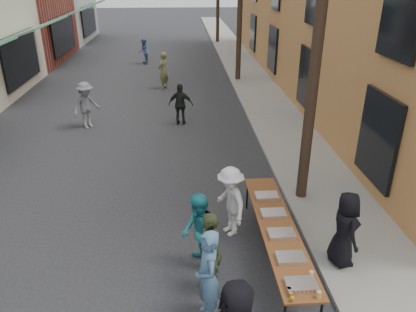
{
  "coord_description": "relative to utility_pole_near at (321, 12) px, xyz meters",
  "views": [
    {
      "loc": [
        1.36,
        -5.73,
        5.3
      ],
      "look_at": [
        1.94,
        2.92,
        1.3
      ],
      "focal_mm": 35.0,
      "sensor_mm": 36.0,
      "label": 1
    }
  ],
  "objects": [
    {
      "name": "ground",
      "position": [
        -4.3,
        -3.0,
        -4.5
      ],
      "size": [
        120.0,
        120.0,
        0.0
      ],
      "primitive_type": "plane",
      "color": "#28282B",
      "rests_on": "ground"
    },
    {
      "name": "sidewalk",
      "position": [
        0.7,
        12.0,
        -4.45
      ],
      "size": [
        2.2,
        60.0,
        0.1
      ],
      "primitive_type": "cube",
      "color": "gray",
      "rests_on": "ground"
    },
    {
      "name": "utility_pole_near",
      "position": [
        0.0,
        0.0,
        0.0
      ],
      "size": [
        0.26,
        0.26,
        9.0
      ],
      "primitive_type": "cylinder",
      "color": "#2D2116",
      "rests_on": "ground"
    },
    {
      "name": "serving_table",
      "position": [
        -1.15,
        -2.25,
        -3.79
      ],
      "size": [
        0.7,
        4.0,
        0.75
      ],
      "color": "brown",
      "rests_on": "ground"
    },
    {
      "name": "catering_tray_sausage",
      "position": [
        -1.15,
        -3.9,
        -3.71
      ],
      "size": [
        0.5,
        0.33,
        0.08
      ],
      "primitive_type": "cube",
      "color": "maroon",
      "rests_on": "serving_table"
    },
    {
      "name": "catering_tray_foil_b",
      "position": [
        -1.15,
        -3.25,
        -3.71
      ],
      "size": [
        0.5,
        0.33,
        0.08
      ],
      "primitive_type": "cube",
      "color": "#B2B2B7",
      "rests_on": "serving_table"
    },
    {
      "name": "catering_tray_buns",
      "position": [
        -1.15,
        -2.55,
        -3.71
      ],
      "size": [
        0.5,
        0.33,
        0.08
      ],
      "primitive_type": "cube",
      "color": "tan",
      "rests_on": "serving_table"
    },
    {
      "name": "catering_tray_foil_d",
      "position": [
        -1.15,
        -1.85,
        -3.71
      ],
      "size": [
        0.5,
        0.33,
        0.08
      ],
      "primitive_type": "cube",
      "color": "#B2B2B7",
      "rests_on": "serving_table"
    },
    {
      "name": "catering_tray_buns_end",
      "position": [
        -1.15,
        -1.15,
        -3.71
      ],
      "size": [
        0.5,
        0.33,
        0.08
      ],
      "primitive_type": "cube",
      "color": "tan",
      "rests_on": "serving_table"
    },
    {
      "name": "condiment_jar_a",
      "position": [
        -1.37,
        -4.2,
        -3.71
      ],
      "size": [
        0.07,
        0.07,
        0.08
      ],
      "primitive_type": "cylinder",
      "color": "#A57F26",
      "rests_on": "serving_table"
    },
    {
      "name": "condiment_jar_b",
      "position": [
        -1.37,
        -4.1,
        -3.71
      ],
      "size": [
        0.07,
        0.07,
        0.08
      ],
      "primitive_type": "cylinder",
      "color": "#A57F26",
      "rests_on": "serving_table"
    },
    {
      "name": "condiment_jar_c",
      "position": [
        -1.37,
        -4.0,
        -3.71
      ],
      "size": [
        0.07,
        0.07,
        0.08
      ],
      "primitive_type": "cylinder",
      "color": "#A57F26",
      "rests_on": "serving_table"
    },
    {
      "name": "cup_stack",
      "position": [
        -0.95,
        -4.15,
        -3.69
      ],
      "size": [
        0.08,
        0.08,
        0.12
      ],
      "primitive_type": "cylinder",
      "color": "tan",
      "rests_on": "serving_table"
    },
    {
      "name": "guest_front_b",
      "position": [
        -2.61,
        -3.69,
        -3.66
      ],
      "size": [
        0.49,
        0.67,
        1.69
      ],
      "primitive_type": "imported",
      "rotation": [
        0.0,
        0.0,
        -1.42
      ],
      "color": "#4E7397",
      "rests_on": "ground"
    },
    {
      "name": "guest_front_c",
      "position": [
        -2.7,
        -2.44,
        -3.7
      ],
      "size": [
        0.71,
        0.85,
        1.6
      ],
      "primitive_type": "imported",
      "rotation": [
        0.0,
        0.0,
        -1.43
      ],
      "color": "teal",
      "rests_on": "ground"
    },
    {
      "name": "guest_front_d",
      "position": [
        -1.97,
        -1.34,
        -3.7
      ],
      "size": [
        0.91,
        1.17,
        1.59
      ],
      "primitive_type": "imported",
      "rotation": [
        0.0,
        0.0,
        -1.22
      ],
      "color": "white",
      "rests_on": "ground"
    },
    {
      "name": "guest_front_e",
      "position": [
        -2.52,
        -3.05,
        -3.69
      ],
      "size": [
        0.5,
        0.99,
        1.62
      ],
      "primitive_type": "imported",
      "rotation": [
        0.0,
        0.0,
        -1.46
      ],
      "color": "#576138",
      "rests_on": "ground"
    },
    {
      "name": "server",
      "position": [
        0.05,
        -2.58,
        -3.64
      ],
      "size": [
        0.55,
        0.79,
        1.53
      ],
      "primitive_type": "imported",
      "rotation": [
        0.0,
        0.0,
        1.66
      ],
      "color": "black",
      "rests_on": "sidewalk"
    },
    {
      "name": "passerby_left",
      "position": [
        -6.39,
        5.55,
        -3.65
      ],
      "size": [
        1.21,
        1.23,
        1.7
      ],
      "primitive_type": "imported",
      "rotation": [
        0.0,
        0.0,
        0.82
      ],
      "color": "slate",
      "rests_on": "ground"
    },
    {
      "name": "passerby_mid",
      "position": [
        -2.99,
        5.66,
        -3.73
      ],
      "size": [
        0.94,
        0.49,
        1.54
      ],
      "primitive_type": "imported",
      "rotation": [
        0.0,
        0.0,
        3.01
      ],
      "color": "black",
      "rests_on": "ground"
    },
    {
      "name": "passerby_right",
      "position": [
        -3.8,
        10.71,
        -3.62
      ],
      "size": [
        0.66,
        0.76,
        1.76
      ],
      "primitive_type": "imported",
      "rotation": [
        0.0,
        0.0,
        4.26
      ],
      "color": "olive",
      "rests_on": "ground"
    },
    {
      "name": "passerby_far",
      "position": [
        -5.16,
        16.48,
        -3.74
      ],
      "size": [
        0.71,
        0.84,
        1.53
      ],
      "primitive_type": "imported",
      "rotation": [
        0.0,
        0.0,
        4.91
      ],
      "color": "#5372A1",
      "rests_on": "ground"
    }
  ]
}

